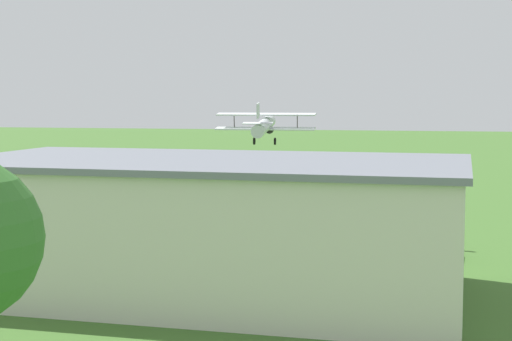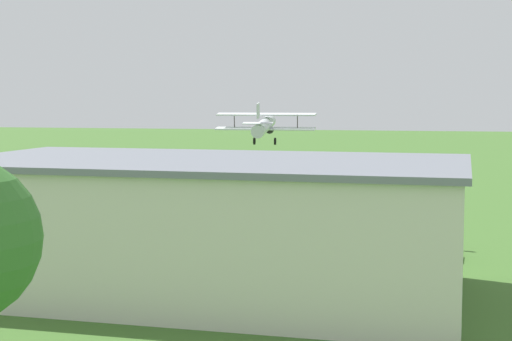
{
  "view_description": "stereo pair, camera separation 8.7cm",
  "coord_description": "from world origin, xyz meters",
  "px_view_note": "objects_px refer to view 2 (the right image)",
  "views": [
    {
      "loc": [
        -15.26,
        75.78,
        11.17
      ],
      "look_at": [
        -1.42,
        12.94,
        5.32
      ],
      "focal_mm": 56.35,
      "sensor_mm": 36.0,
      "label": 1
    },
    {
      "loc": [
        -15.35,
        75.76,
        11.17
      ],
      "look_at": [
        -1.42,
        12.94,
        5.32
      ],
      "focal_mm": 56.35,
      "sensor_mm": 36.0,
      "label": 2
    }
  ],
  "objects_px": {
    "biplane": "(264,125)",
    "person_crossing_taxiway": "(458,239)",
    "person_near_hangar_door": "(166,230)",
    "hangar": "(208,226)",
    "person_watching_takeoff": "(96,236)",
    "person_walking_on_apron": "(124,231)",
    "car_green": "(51,234)",
    "person_by_parked_cars": "(121,228)",
    "car_silver": "(436,247)"
  },
  "relations": [
    {
      "from": "biplane",
      "to": "car_green",
      "type": "bearing_deg",
      "value": 49.25
    },
    {
      "from": "biplane",
      "to": "person_walking_on_apron",
      "type": "relative_size",
      "value": 5.36
    },
    {
      "from": "person_crossing_taxiway",
      "to": "person_by_parked_cars",
      "type": "distance_m",
      "value": 26.07
    },
    {
      "from": "car_silver",
      "to": "person_watching_takeoff",
      "type": "relative_size",
      "value": 2.89
    },
    {
      "from": "biplane",
      "to": "person_crossing_taxiway",
      "type": "height_order",
      "value": "biplane"
    },
    {
      "from": "biplane",
      "to": "person_walking_on_apron",
      "type": "distance_m",
      "value": 17.07
    },
    {
      "from": "person_watching_takeoff",
      "to": "car_silver",
      "type": "bearing_deg",
      "value": -178.21
    },
    {
      "from": "person_crossing_taxiway",
      "to": "person_near_hangar_door",
      "type": "bearing_deg",
      "value": 0.52
    },
    {
      "from": "car_silver",
      "to": "person_walking_on_apron",
      "type": "distance_m",
      "value": 23.75
    },
    {
      "from": "biplane",
      "to": "person_crossing_taxiway",
      "type": "relative_size",
      "value": 5.29
    },
    {
      "from": "person_crossing_taxiway",
      "to": "person_walking_on_apron",
      "type": "bearing_deg",
      "value": 4.23
    },
    {
      "from": "biplane",
      "to": "car_green",
      "type": "xyz_separation_m",
      "value": [
        13.26,
        15.4,
        -7.84
      ]
    },
    {
      "from": "biplane",
      "to": "person_near_hangar_door",
      "type": "bearing_deg",
      "value": 62.71
    },
    {
      "from": "person_crossing_taxiway",
      "to": "person_by_parked_cars",
      "type": "bearing_deg",
      "value": 1.32
    },
    {
      "from": "person_crossing_taxiway",
      "to": "person_near_hangar_door",
      "type": "relative_size",
      "value": 1.12
    },
    {
      "from": "biplane",
      "to": "person_by_parked_cars",
      "type": "relative_size",
      "value": 5.58
    },
    {
      "from": "hangar",
      "to": "car_green",
      "type": "bearing_deg",
      "value": -35.94
    },
    {
      "from": "car_silver",
      "to": "person_crossing_taxiway",
      "type": "relative_size",
      "value": 2.6
    },
    {
      "from": "person_watching_takeoff",
      "to": "person_walking_on_apron",
      "type": "bearing_deg",
      "value": -121.12
    },
    {
      "from": "person_near_hangar_door",
      "to": "biplane",
      "type": "bearing_deg",
      "value": -117.29
    },
    {
      "from": "person_watching_takeoff",
      "to": "biplane",
      "type": "bearing_deg",
      "value": -123.67
    },
    {
      "from": "person_walking_on_apron",
      "to": "person_near_hangar_door",
      "type": "bearing_deg",
      "value": -149.99
    },
    {
      "from": "person_near_hangar_door",
      "to": "hangar",
      "type": "bearing_deg",
      "value": 116.71
    },
    {
      "from": "person_by_parked_cars",
      "to": "person_walking_on_apron",
      "type": "bearing_deg",
      "value": 122.38
    },
    {
      "from": "hangar",
      "to": "person_crossing_taxiway",
      "type": "bearing_deg",
      "value": -131.9
    },
    {
      "from": "person_by_parked_cars",
      "to": "car_green",
      "type": "bearing_deg",
      "value": 46.13
    },
    {
      "from": "person_watching_takeoff",
      "to": "person_walking_on_apron",
      "type": "height_order",
      "value": "person_walking_on_apron"
    },
    {
      "from": "hangar",
      "to": "person_crossing_taxiway",
      "type": "distance_m",
      "value": 21.77
    },
    {
      "from": "car_silver",
      "to": "person_watching_takeoff",
      "type": "xyz_separation_m",
      "value": [
        25.06,
        0.78,
        -0.05
      ]
    },
    {
      "from": "car_green",
      "to": "person_by_parked_cars",
      "type": "xyz_separation_m",
      "value": [
        -3.96,
        -4.12,
        -0.07
      ]
    },
    {
      "from": "hangar",
      "to": "car_green",
      "type": "distance_m",
      "value": 19.53
    },
    {
      "from": "person_near_hangar_door",
      "to": "person_walking_on_apron",
      "type": "bearing_deg",
      "value": 30.01
    },
    {
      "from": "person_near_hangar_door",
      "to": "person_watching_takeoff",
      "type": "bearing_deg",
      "value": 42.7
    },
    {
      "from": "person_by_parked_cars",
      "to": "person_near_hangar_door",
      "type": "xyz_separation_m",
      "value": [
        -3.69,
        -0.4,
        -0.05
      ]
    },
    {
      "from": "car_green",
      "to": "person_near_hangar_door",
      "type": "height_order",
      "value": "car_green"
    },
    {
      "from": "hangar",
      "to": "person_near_hangar_door",
      "type": "xyz_separation_m",
      "value": [
        7.97,
        -15.85,
        -3.1
      ]
    },
    {
      "from": "person_by_parked_cars",
      "to": "person_walking_on_apron",
      "type": "height_order",
      "value": "person_walking_on_apron"
    },
    {
      "from": "hangar",
      "to": "car_silver",
      "type": "bearing_deg",
      "value": -135.29
    },
    {
      "from": "person_by_parked_cars",
      "to": "person_near_hangar_door",
      "type": "bearing_deg",
      "value": -173.86
    },
    {
      "from": "person_walking_on_apron",
      "to": "car_silver",
      "type": "bearing_deg",
      "value": 176.46
    },
    {
      "from": "biplane",
      "to": "car_silver",
      "type": "relative_size",
      "value": 2.03
    },
    {
      "from": "person_walking_on_apron",
      "to": "person_near_hangar_door",
      "type": "xyz_separation_m",
      "value": [
        -2.89,
        -1.67,
        -0.09
      ]
    },
    {
      "from": "hangar",
      "to": "person_crossing_taxiway",
      "type": "height_order",
      "value": "hangar"
    },
    {
      "from": "biplane",
      "to": "person_by_parked_cars",
      "type": "distance_m",
      "value": 16.62
    },
    {
      "from": "car_green",
      "to": "person_crossing_taxiway",
      "type": "relative_size",
      "value": 2.7
    },
    {
      "from": "car_silver",
      "to": "car_green",
      "type": "height_order",
      "value": "car_green"
    },
    {
      "from": "person_watching_takeoff",
      "to": "person_near_hangar_door",
      "type": "relative_size",
      "value": 1.01
    },
    {
      "from": "car_green",
      "to": "person_near_hangar_door",
      "type": "distance_m",
      "value": 8.89
    },
    {
      "from": "car_silver",
      "to": "car_green",
      "type": "bearing_deg",
      "value": 2.79
    },
    {
      "from": "car_green",
      "to": "person_watching_takeoff",
      "type": "distance_m",
      "value": 3.46
    }
  ]
}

